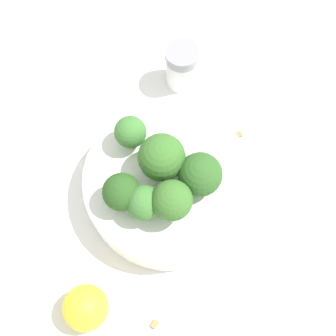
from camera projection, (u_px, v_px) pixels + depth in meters
ground_plane at (168, 191)px, 0.54m from camera, size 3.00×3.00×0.00m
bowl at (168, 185)px, 0.52m from camera, size 0.19×0.19×0.04m
broccoli_floret_0 at (144, 203)px, 0.47m from camera, size 0.04×0.04×0.04m
broccoli_floret_1 at (162, 158)px, 0.48m from camera, size 0.05×0.05×0.06m
broccoli_floret_2 at (122, 192)px, 0.47m from camera, size 0.04×0.04×0.05m
broccoli_floret_3 at (130, 133)px, 0.50m from camera, size 0.03×0.03×0.04m
broccoli_floret_4 at (200, 175)px, 0.48m from camera, size 0.05×0.05×0.05m
broccoli_floret_5 at (175, 201)px, 0.46m from camera, size 0.04×0.04×0.06m
pepper_shaker at (182, 66)px, 0.57m from camera, size 0.04×0.04×0.06m
lemon_wedge at (86, 308)px, 0.47m from camera, size 0.05×0.05×0.05m
almond_crumb_1 at (155, 324)px, 0.48m from camera, size 0.01×0.01×0.01m
almond_crumb_2 at (238, 134)px, 0.57m from camera, size 0.01×0.01×0.01m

